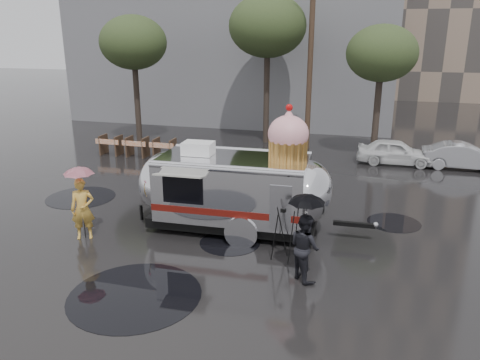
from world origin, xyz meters
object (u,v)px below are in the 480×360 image
(person_right, at_px, (305,247))
(tripod, at_px, (283,230))
(airstream_trailer, at_px, (237,186))
(person_left, at_px, (83,209))

(person_right, relative_size, tripod, 1.15)
(airstream_trailer, distance_m, tripod, 2.55)
(person_left, relative_size, person_right, 1.08)
(airstream_trailer, xyz_separation_m, tripod, (1.80, -1.72, -0.54))
(airstream_trailer, bearing_deg, tripod, -45.79)
(airstream_trailer, height_order, tripod, airstream_trailer)
(person_right, xyz_separation_m, tripod, (-0.72, 0.85, 0.03))
(airstream_trailer, height_order, person_right, airstream_trailer)
(airstream_trailer, relative_size, person_right, 4.38)
(airstream_trailer, bearing_deg, person_left, -158.12)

